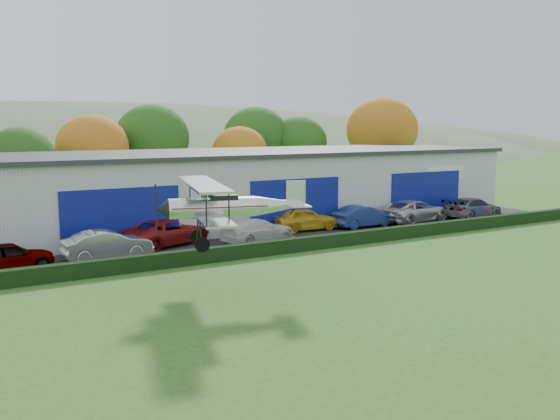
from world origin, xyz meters
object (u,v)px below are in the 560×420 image
car_3 (258,230)px  car_4 (304,219)px  car_6 (413,211)px  hangar (254,185)px  car_7 (473,208)px  car_0 (9,256)px  car_1 (107,244)px  biplane (226,205)px  car_2 (167,232)px  car_5 (363,216)px

car_3 → car_4: (4.73, 2.00, 0.07)m
car_6 → car_4: bearing=72.9°
hangar → car_6: hangar is taller
car_6 → car_7: car_6 is taller
car_0 → car_3: car_0 is taller
car_1 → car_4: bearing=-83.1°
car_1 → biplane: (2.69, -9.13, 2.99)m
car_2 → car_1: bearing=95.6°
car_3 → car_4: bearing=-76.7°
car_3 → car_7: size_ratio=0.93×
car_4 → car_6: 8.99m
car_3 → car_4: size_ratio=1.07×
car_6 → car_7: 5.65m
biplane → car_5: bearing=48.6°
car_5 → car_0: bearing=92.6°
car_2 → biplane: 11.64m
hangar → car_6: bearing=-38.1°
car_7 → biplane: biplane is taller
car_0 → car_4: car_4 is taller
car_0 → biplane: (7.64, -8.86, 3.04)m
car_3 → car_7: 19.27m
hangar → car_5: (4.88, -7.25, -1.84)m
car_4 → car_6: car_6 is taller
car_3 → biplane: 11.70m
hangar → car_0: hangar is taller
car_6 → biplane: biplane is taller
car_1 → car_5: 18.43m
hangar → car_1: size_ratio=8.57×
car_3 → car_5: car_5 is taller
car_6 → car_2: bearing=76.7°
car_2 → car_6: size_ratio=0.93×
car_2 → car_7: size_ratio=1.05×
biplane → car_6: bearing=42.0°
car_2 → car_3: car_2 is taller
car_3 → car_6: bearing=-96.0°
car_0 → car_7: size_ratio=0.80×
car_1 → biplane: bearing=-164.9°
car_7 → biplane: (-25.88, -9.39, 2.99)m
hangar → car_5: size_ratio=8.70×
car_4 → car_5: (4.37, -0.97, -0.03)m
car_0 → car_2: bearing=-82.5°
car_4 → biplane: bearing=138.7°
car_6 → biplane: bearing=106.4°
car_4 → car_5: bearing=-98.3°
car_4 → car_6: (8.92, -1.12, 0.04)m
hangar → biplane: size_ratio=5.39×
car_5 → car_4: bearing=76.8°
car_7 → car_4: bearing=78.5°
car_1 → car_3: (9.31, 0.02, -0.06)m
car_6 → car_3: bearing=83.8°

